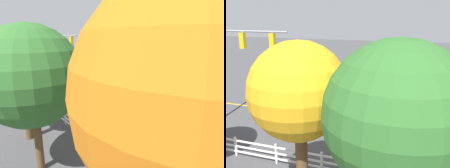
{
  "view_description": "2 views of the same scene",
  "coord_description": "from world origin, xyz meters",
  "views": [
    {
      "loc": [
        -15.24,
        12.62,
        6.52
      ],
      "look_at": [
        -2.2,
        1.73,
        2.22
      ],
      "focal_mm": 29.19,
      "sensor_mm": 36.0,
      "label": 1
    },
    {
      "loc": [
        -7.3,
        17.64,
        7.78
      ],
      "look_at": [
        -2.05,
        1.49,
        3.13
      ],
      "focal_mm": 40.94,
      "sensor_mm": 36.0,
      "label": 2
    }
  ],
  "objects": [
    {
      "name": "white_rail_fence",
      "position": [
        -3.0,
        7.1,
        0.6
      ],
      "size": [
        26.1,
        0.1,
        1.15
      ],
      "color": "white",
      "rests_on": "ground_plane"
    },
    {
      "name": "tree_2",
      "position": [
        -6.8,
        10.28,
        4.85
      ],
      "size": [
        4.65,
        4.65,
        7.19
      ],
      "color": "brown",
      "rests_on": "ground_plane"
    },
    {
      "name": "ground_plane",
      "position": [
        0.0,
        0.0,
        0.0
      ],
      "size": [
        120.0,
        120.0,
        0.0
      ],
      "primitive_type": "plane",
      "color": "#444447"
    },
    {
      "name": "tree_1",
      "position": [
        -3.3,
        9.82,
        5.1
      ],
      "size": [
        3.62,
        3.62,
        6.96
      ],
      "color": "brown",
      "rests_on": "ground_plane"
    },
    {
      "name": "signal_assembly",
      "position": [
        4.7,
        3.94,
        5.01
      ],
      "size": [
        6.48,
        0.37,
        7.18
      ],
      "color": "gray",
      "rests_on": "ground_plane"
    },
    {
      "name": "tree_3",
      "position": [
        -13.58,
        9.33,
        5.46
      ],
      "size": [
        4.63,
        4.63,
        7.78
      ],
      "color": "brown",
      "rests_on": "ground_plane"
    },
    {
      "name": "lane_center_stripe",
      "position": [
        -4.0,
        0.0,
        0.0
      ],
      "size": [
        28.0,
        0.16,
        0.01
      ],
      "primitive_type": "cube",
      "color": "gold",
      "rests_on": "ground_plane"
    },
    {
      "name": "car_2",
      "position": [
        -5.52,
        -1.95,
        0.69
      ],
      "size": [
        4.04,
        2.09,
        1.46
      ],
      "rotation": [
        0.0,
        0.0,
        6.27
      ],
      "color": "maroon",
      "rests_on": "ground_plane"
    },
    {
      "name": "tree_0",
      "position": [
        3.31,
        9.41,
        4.75
      ],
      "size": [
        3.51,
        3.51,
        6.53
      ],
      "color": "brown",
      "rests_on": "ground_plane"
    },
    {
      "name": "car_1",
      "position": [
        2.35,
        -1.97,
        0.71
      ],
      "size": [
        4.64,
        2.11,
        1.49
      ],
      "rotation": [
        0.0,
        0.0,
        6.24
      ],
      "color": "maroon",
      "rests_on": "ground_plane"
    }
  ]
}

